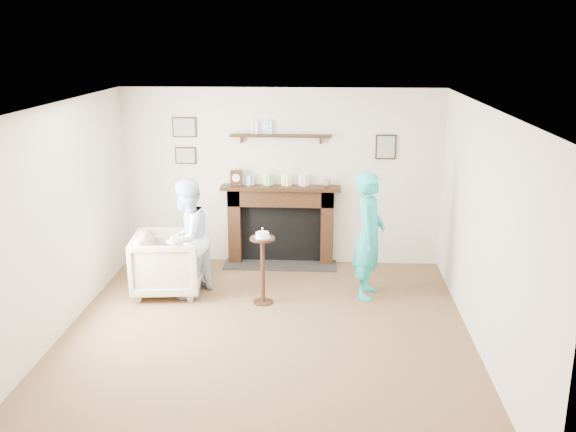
% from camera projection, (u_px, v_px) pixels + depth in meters
% --- Properties ---
extents(ground, '(5.00, 5.00, 0.00)m').
position_uv_depth(ground, '(265.00, 338.00, 6.99)').
color(ground, brown).
rests_on(ground, ground).
extents(room_shell, '(4.54, 5.02, 2.52)m').
position_uv_depth(room_shell, '(269.00, 179.00, 7.21)').
color(room_shell, beige).
rests_on(room_shell, ground).
extents(armchair, '(0.94, 0.91, 0.78)m').
position_uv_depth(armchair, '(169.00, 292.00, 8.25)').
color(armchair, gray).
rests_on(armchair, ground).
extents(man, '(0.80, 0.89, 1.50)m').
position_uv_depth(man, '(190.00, 295.00, 8.16)').
color(man, silver).
rests_on(man, ground).
extents(woman, '(0.50, 0.65, 1.60)m').
position_uv_depth(woman, '(367.00, 295.00, 8.15)').
color(woman, '#1FA4B2').
rests_on(woman, ground).
extents(pedestal_table, '(0.30, 0.30, 0.97)m').
position_uv_depth(pedestal_table, '(263.00, 257.00, 7.76)').
color(pedestal_table, black).
rests_on(pedestal_table, ground).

